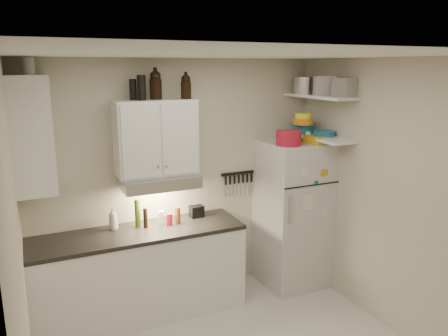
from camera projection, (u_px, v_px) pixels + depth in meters
name	position (u px, v px, depth m)	size (l,w,h in m)	color
ceiling	(245.00, 53.00, 3.11)	(3.20, 3.00, 0.02)	white
back_wall	(180.00, 181.00, 4.75)	(3.20, 0.02, 2.60)	beige
left_wall	(17.00, 264.00, 2.75)	(0.02, 3.00, 2.60)	beige
right_wall	(396.00, 200.00, 4.07)	(0.02, 3.00, 2.60)	beige
base_cabinet	(141.00, 275.00, 4.44)	(2.10, 0.60, 0.88)	white
countertop	(138.00, 233.00, 4.34)	(2.10, 0.62, 0.04)	black
upper_cabinet	(156.00, 137.00, 4.35)	(0.80, 0.33, 0.75)	white
side_cabinet	(31.00, 134.00, 3.74)	(0.33, 0.55, 1.00)	white
range_hood	(159.00, 181.00, 4.39)	(0.76, 0.46, 0.12)	silver
fridge	(293.00, 214.00, 5.05)	(0.70, 0.68, 1.70)	silver
shelf_hi	(320.00, 96.00, 4.71)	(0.30, 0.95, 0.03)	white
shelf_lo	(318.00, 137.00, 4.81)	(0.30, 0.95, 0.03)	white
knife_strip	(238.00, 173.00, 5.01)	(0.42, 0.02, 0.03)	black
dutch_oven	(289.00, 138.00, 4.61)	(0.27, 0.27, 0.16)	#A7132B
book_stack	(317.00, 140.00, 4.72)	(0.20, 0.25, 0.08)	gold
spice_jar	(308.00, 136.00, 4.84)	(0.07, 0.07, 0.11)	silver
stock_pot	(305.00, 85.00, 4.91)	(0.26, 0.26, 0.18)	silver
tin_a	(324.00, 86.00, 4.59)	(0.21, 0.18, 0.21)	#AAAAAD
tin_b	(345.00, 87.00, 4.41)	(0.19, 0.19, 0.19)	#AAAAAD
bowl_teal	(303.00, 128.00, 4.94)	(0.28, 0.28, 0.11)	#185C85
bowl_orange	(303.00, 121.00, 4.83)	(0.23, 0.23, 0.07)	orange
bowl_yellow	(303.00, 116.00, 4.82)	(0.18, 0.18, 0.06)	#EFF82B
plates	(324.00, 133.00, 4.75)	(0.24, 0.24, 0.06)	#185C85
growler_a	(156.00, 85.00, 4.25)	(0.12, 0.12, 0.29)	black
growler_b	(186.00, 86.00, 4.33)	(0.10, 0.10, 0.25)	black
thermos_a	(141.00, 88.00, 4.14)	(0.08, 0.08, 0.24)	black
thermos_b	(133.00, 90.00, 4.16)	(0.07, 0.07, 0.20)	black
side_jar	(28.00, 66.00, 3.70)	(0.11, 0.11, 0.14)	silver
soap_bottle	(113.00, 217.00, 4.35)	(0.10, 0.10, 0.26)	white
pepper_mill	(178.00, 216.00, 4.52)	(0.06, 0.06, 0.18)	brown
oil_bottle	(138.00, 213.00, 4.42)	(0.06, 0.06, 0.30)	#3F6218
vinegar_bottle	(145.00, 218.00, 4.41)	(0.04, 0.04, 0.21)	black
clear_bottle	(161.00, 218.00, 4.48)	(0.05, 0.05, 0.15)	silver
red_jar	(169.00, 219.00, 4.49)	(0.06, 0.06, 0.13)	#A7132B
caddy	(197.00, 211.00, 4.73)	(0.14, 0.10, 0.12)	black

